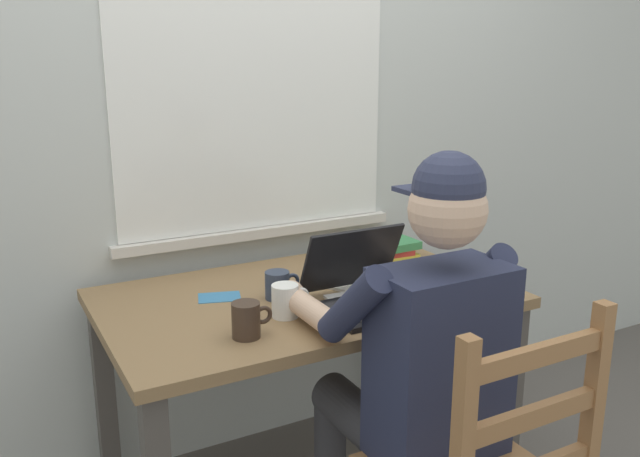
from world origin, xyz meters
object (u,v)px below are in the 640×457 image
(desk, at_px, (305,324))
(coffee_mug_white, at_px, (286,300))
(laptop, at_px, (368,287))
(computer_mouse, at_px, (450,289))
(landscape_photo_print, at_px, (219,297))
(coffee_mug_dark, at_px, (279,285))
(coffee_mug_spare, at_px, (247,320))
(seated_person, at_px, (414,356))
(book_stack_main, at_px, (390,249))

(desk, xyz_separation_m, coffee_mug_white, (-0.14, -0.14, 0.15))
(laptop, distance_m, computer_mouse, 0.28)
(landscape_photo_print, bearing_deg, coffee_mug_dark, -14.01)
(laptop, distance_m, coffee_mug_spare, 0.42)
(laptop, xyz_separation_m, coffee_mug_dark, (-0.22, 0.17, -0.01))
(desk, bearing_deg, coffee_mug_dark, -177.53)
(desk, height_order, seated_person, seated_person)
(seated_person, relative_size, book_stack_main, 6.25)
(book_stack_main, distance_m, landscape_photo_print, 0.70)
(desk, distance_m, landscape_photo_print, 0.29)
(coffee_mug_white, relative_size, landscape_photo_print, 0.89)
(desk, bearing_deg, coffee_mug_white, -133.35)
(seated_person, xyz_separation_m, book_stack_main, (0.35, 0.64, 0.08))
(seated_person, xyz_separation_m, computer_mouse, (0.31, 0.23, 0.06))
(coffee_mug_dark, bearing_deg, desk, 2.47)
(coffee_mug_white, distance_m, coffee_mug_spare, 0.17)
(computer_mouse, bearing_deg, coffee_mug_white, 171.02)
(computer_mouse, height_order, book_stack_main, book_stack_main)
(coffee_mug_dark, height_order, landscape_photo_print, coffee_mug_dark)
(coffee_mug_spare, height_order, book_stack_main, coffee_mug_spare)
(coffee_mug_white, bearing_deg, laptop, -5.63)
(seated_person, xyz_separation_m, landscape_photo_print, (-0.34, 0.55, 0.05))
(computer_mouse, relative_size, book_stack_main, 0.50)
(laptop, relative_size, book_stack_main, 1.64)
(laptop, relative_size, landscape_photo_print, 2.54)
(computer_mouse, xyz_separation_m, coffee_mug_spare, (-0.69, 0.00, 0.03))
(desk, height_order, coffee_mug_white, coffee_mug_white)
(coffee_mug_white, bearing_deg, book_stack_main, 29.06)
(seated_person, bearing_deg, laptop, 82.74)
(coffee_mug_spare, distance_m, landscape_photo_print, 0.33)
(coffee_mug_white, bearing_deg, computer_mouse, -8.98)
(computer_mouse, distance_m, book_stack_main, 0.41)
(coffee_mug_white, bearing_deg, seated_person, -54.43)
(seated_person, distance_m, laptop, 0.31)
(computer_mouse, bearing_deg, desk, 150.10)
(computer_mouse, height_order, coffee_mug_spare, coffee_mug_spare)
(coffee_mug_white, xyz_separation_m, book_stack_main, (0.58, 0.32, -0.01))
(desk, relative_size, coffee_mug_white, 10.87)
(desk, relative_size, book_stack_main, 6.25)
(laptop, xyz_separation_m, computer_mouse, (0.27, -0.06, -0.03))
(desk, xyz_separation_m, computer_mouse, (0.40, -0.23, 0.12))
(coffee_mug_dark, height_order, book_stack_main, coffee_mug_dark)
(landscape_photo_print, bearing_deg, coffee_mug_spare, -79.28)
(coffee_mug_dark, bearing_deg, book_stack_main, 18.76)
(book_stack_main, bearing_deg, laptop, -132.41)
(seated_person, height_order, book_stack_main, seated_person)
(desk, relative_size, coffee_mug_dark, 11.02)
(desk, bearing_deg, book_stack_main, 21.89)
(computer_mouse, xyz_separation_m, book_stack_main, (0.05, 0.41, 0.02))
(coffee_mug_dark, bearing_deg, landscape_photo_print, 148.38)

